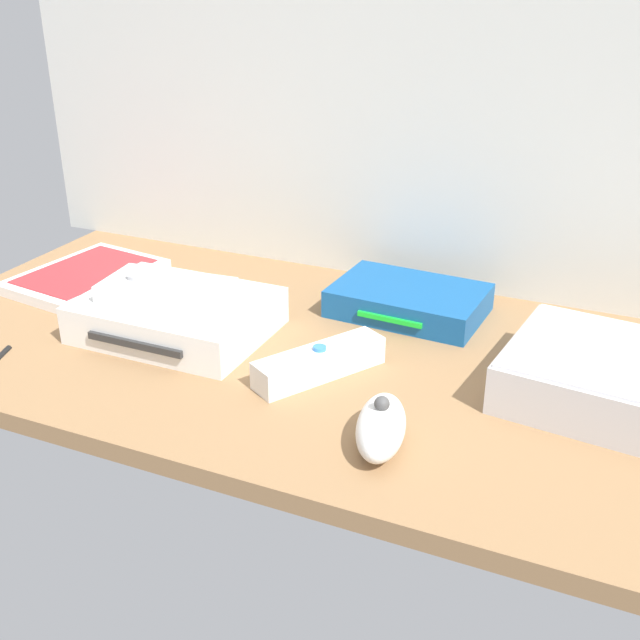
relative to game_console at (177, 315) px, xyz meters
The scene contains 9 objects.
ground_plane 17.69cm from the game_console, ahead, with size 100.00×48.00×2.00cm, color #936D47.
back_wall 43.55cm from the game_console, 57.04° to the left, with size 110.00×1.20×64.00cm, color silver.
game_console is the anchor object (origin of this frame).
mini_computer 46.42cm from the game_console, ahead, with size 18.82×18.82×5.30cm.
game_case 21.85cm from the game_console, 157.70° to the left, with size 16.05×20.67×1.56cm.
network_router 28.04cm from the game_console, 35.06° to the left, with size 18.63×13.09×3.40cm.
remote_wand 19.52cm from the game_console, ahead, with size 10.70×14.54×3.40cm.
remote_nunchuk 32.11cm from the game_console, 22.62° to the right, with size 6.61×10.75×5.10cm.
remote_classic_pad 3.35cm from the game_console, 147.95° to the right, with size 15.04×9.22×2.40cm.
Camera 1 is at (31.39, -70.69, 40.39)cm, focal length 43.99 mm.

